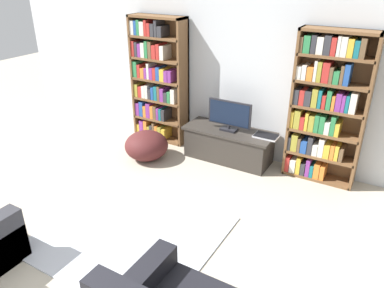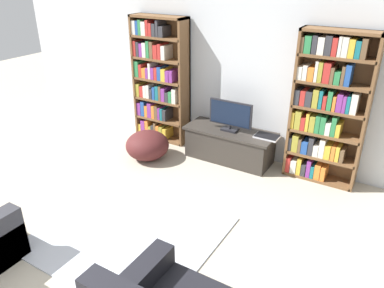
{
  "view_description": "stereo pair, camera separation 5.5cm",
  "coord_description": "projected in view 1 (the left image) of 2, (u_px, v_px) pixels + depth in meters",
  "views": [
    {
      "loc": [
        2.1,
        -0.77,
        2.68
      ],
      "look_at": [
        -0.0,
        2.81,
        0.7
      ],
      "focal_mm": 35.0,
      "sensor_mm": 36.0,
      "label": 1
    },
    {
      "loc": [
        2.15,
        -0.75,
        2.68
      ],
      "look_at": [
        -0.0,
        2.81,
        0.7
      ],
      "focal_mm": 35.0,
      "sensor_mm": 36.0,
      "label": 2
    }
  ],
  "objects": [
    {
      "name": "bookshelf_right",
      "position": [
        325.0,
        108.0,
        4.85
      ],
      "size": [
        0.94,
        0.3,
        2.01
      ],
      "color": "brown",
      "rests_on": "ground_plane"
    },
    {
      "name": "area_rug",
      "position": [
        131.0,
        234.0,
        4.12
      ],
      "size": [
        1.84,
        1.74,
        0.02
      ],
      "color": "#B2B7C1",
      "rests_on": "ground_plane"
    },
    {
      "name": "tv_stand",
      "position": [
        228.0,
        144.0,
        5.65
      ],
      "size": [
        1.35,
        0.54,
        0.48
      ],
      "color": "#332D28",
      "rests_on": "ground_plane"
    },
    {
      "name": "laptop",
      "position": [
        266.0,
        136.0,
        5.31
      ],
      "size": [
        0.34,
        0.23,
        0.03
      ],
      "color": "silver",
      "rests_on": "tv_stand"
    },
    {
      "name": "television",
      "position": [
        229.0,
        115.0,
        5.44
      ],
      "size": [
        0.66,
        0.16,
        0.45
      ],
      "color": "black",
      "rests_on": "tv_stand"
    },
    {
      "name": "beanbag_ottoman",
      "position": [
        146.0,
        145.0,
        5.68
      ],
      "size": [
        0.66,
        0.66,
        0.43
      ],
      "primitive_type": "ellipsoid",
      "color": "#4C1E1E",
      "rests_on": "ground_plane"
    },
    {
      "name": "wall_back",
      "position": [
        241.0,
        71.0,
        5.45
      ],
      "size": [
        8.8,
        0.06,
        2.6
      ],
      "color": "silver",
      "rests_on": "ground_plane"
    },
    {
      "name": "bookshelf_left",
      "position": [
        157.0,
        81.0,
        6.07
      ],
      "size": [
        0.94,
        0.3,
        2.01
      ],
      "color": "brown",
      "rests_on": "ground_plane"
    }
  ]
}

